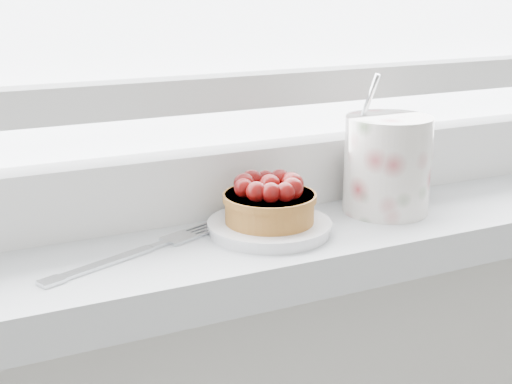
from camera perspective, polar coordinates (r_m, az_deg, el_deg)
saucer at (r=0.71m, az=1.08°, el=-2.83°), size 0.12×0.12×0.01m
raspberry_tart at (r=0.70m, az=1.12°, el=-0.66°), size 0.09×0.09×0.05m
floral_mug at (r=0.78m, az=10.61°, el=2.38°), size 0.14×0.12×0.15m
fork at (r=0.67m, az=-9.58°, el=-4.80°), size 0.19×0.09×0.00m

